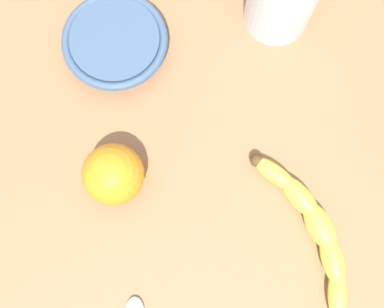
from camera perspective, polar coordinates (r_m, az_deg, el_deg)
wooden_tabletop at (r=65.50cm, az=4.01°, el=0.71°), size 120.00×120.00×3.00cm
banana at (r=62.73cm, az=14.65°, el=-8.92°), size 6.72×24.19×3.26cm
ceramic_bowl at (r=67.25cm, az=-9.34°, el=13.34°), size 14.73×14.73×3.69cm
orange_fruit at (r=59.92cm, az=-9.63°, el=-2.47°), size 7.98×7.98×7.98cm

